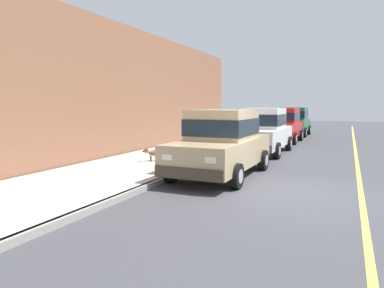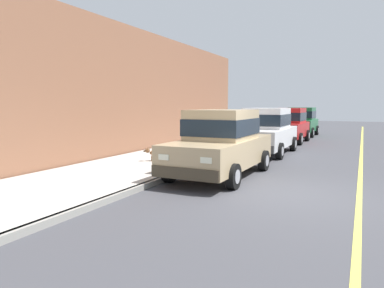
% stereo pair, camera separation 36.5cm
% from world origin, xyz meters
% --- Properties ---
extents(ground_plane, '(80.00, 80.00, 0.00)m').
position_xyz_m(ground_plane, '(0.00, 0.00, 0.00)').
color(ground_plane, '#424247').
extents(curb, '(0.16, 64.00, 0.14)m').
position_xyz_m(curb, '(-3.20, 0.00, 0.07)').
color(curb, gray).
rests_on(curb, ground).
extents(sidewalk, '(3.60, 64.00, 0.14)m').
position_xyz_m(sidewalk, '(-5.00, 0.00, 0.07)').
color(sidewalk, '#B7B5AD').
rests_on(sidewalk, ground).
extents(lane_centre_line, '(0.12, 57.60, 0.01)m').
position_xyz_m(lane_centre_line, '(1.60, 0.00, 0.00)').
color(lane_centre_line, '#E0D64C').
rests_on(lane_centre_line, ground).
extents(car_tan_sedan, '(2.09, 4.63, 1.92)m').
position_xyz_m(car_tan_sedan, '(-2.08, 1.33, 0.98)').
color(car_tan_sedan, tan).
rests_on(car_tan_sedan, ground).
extents(car_white_sedan, '(2.06, 4.61, 1.92)m').
position_xyz_m(car_white_sedan, '(-2.08, 6.63, 0.98)').
color(car_white_sedan, white).
rests_on(car_white_sedan, ground).
extents(car_red_hatchback, '(2.02, 3.84, 1.88)m').
position_xyz_m(car_red_hatchback, '(-2.11, 11.74, 0.98)').
color(car_red_hatchback, red).
rests_on(car_red_hatchback, ground).
extents(car_green_hatchback, '(2.00, 3.82, 1.88)m').
position_xyz_m(car_green_hatchback, '(-2.11, 16.32, 0.98)').
color(car_green_hatchback, '#23663D').
rests_on(car_green_hatchback, ground).
extents(dog_brown, '(0.61, 0.53, 0.49)m').
position_xyz_m(dog_brown, '(-4.83, 2.09, 0.43)').
color(dog_brown, brown).
rests_on(dog_brown, sidewalk).
extents(building_facade, '(0.50, 20.00, 5.17)m').
position_xyz_m(building_facade, '(-7.10, 5.04, 2.59)').
color(building_facade, '#8C5B42').
rests_on(building_facade, ground).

